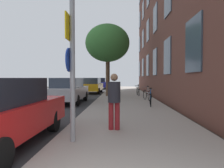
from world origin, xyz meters
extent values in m
plane|color=#332D28|center=(-2.40, 15.00, 0.00)|extent=(41.80, 41.80, 0.00)
cube|color=#2D2D30|center=(-4.50, 15.00, 0.01)|extent=(7.00, 38.00, 0.01)
cube|color=#9E9389|center=(1.10, 15.00, 0.06)|extent=(4.20, 38.00, 0.12)
cube|color=brown|center=(3.70, 14.50, 7.32)|extent=(0.50, 27.00, 14.65)
cube|color=#384756|center=(3.42, 6.17, 2.88)|extent=(0.06, 1.64, 2.07)
cube|color=#384756|center=(3.42, 10.33, 2.88)|extent=(0.06, 1.64, 2.07)
cube|color=#384756|center=(3.42, 14.50, 2.88)|extent=(0.06, 1.64, 2.07)
cube|color=#384756|center=(3.42, 18.67, 2.88)|extent=(0.06, 1.64, 2.07)
cube|color=#384756|center=(3.42, 22.83, 2.88)|extent=(0.06, 1.64, 2.07)
cube|color=#384756|center=(3.42, 27.00, 2.88)|extent=(0.06, 1.64, 2.07)
cube|color=#384756|center=(3.42, 14.50, 6.29)|extent=(0.06, 1.64, 2.07)
cube|color=#384756|center=(3.42, 18.67, 6.29)|extent=(0.06, 1.64, 2.07)
cube|color=#384756|center=(3.42, 22.83, 6.29)|extent=(0.06, 1.64, 2.07)
cube|color=#384756|center=(3.42, 27.00, 6.29)|extent=(0.06, 1.64, 2.07)
cube|color=#384756|center=(3.42, 22.83, 9.70)|extent=(0.06, 1.64, 2.07)
cube|color=#384756|center=(3.42, 27.00, 9.70)|extent=(0.06, 1.64, 2.07)
cylinder|color=gray|center=(-0.45, 3.11, 1.88)|extent=(0.12, 0.12, 3.52)
cube|color=yellow|center=(-0.53, 3.11, 2.80)|extent=(0.03, 0.60, 0.60)
cylinder|color=#14339E|center=(-0.53, 3.11, 2.05)|extent=(0.03, 0.56, 0.56)
cylinder|color=black|center=(-0.47, 19.60, 1.88)|extent=(0.12, 0.12, 3.53)
cube|color=black|center=(-0.65, 19.60, 3.20)|extent=(0.20, 0.24, 0.80)
sphere|color=red|center=(-0.76, 19.60, 3.46)|extent=(0.16, 0.16, 0.16)
sphere|color=#523707|center=(-0.76, 19.60, 3.20)|extent=(0.16, 0.16, 0.16)
sphere|color=#083E11|center=(-0.76, 19.60, 2.94)|extent=(0.16, 0.16, 0.16)
cylinder|color=brown|center=(-0.39, 15.41, 1.78)|extent=(0.29, 0.29, 3.32)
ellipsoid|color=#387533|center=(-0.39, 15.41, 4.55)|extent=(3.69, 3.69, 3.14)
torus|color=black|center=(2.37, 9.91, 0.47)|extent=(0.12, 0.69, 0.69)
torus|color=black|center=(2.26, 8.89, 0.47)|extent=(0.12, 0.69, 0.69)
cylinder|color=#194C99|center=(2.32, 9.40, 0.66)|extent=(0.14, 0.87, 0.04)
cylinder|color=#194C99|center=(2.29, 9.14, 0.57)|extent=(0.10, 0.53, 0.29)
cylinder|color=#194C99|center=(2.30, 9.24, 0.91)|extent=(0.04, 0.04, 0.28)
cube|color=black|center=(2.30, 9.24, 1.07)|extent=(0.10, 0.24, 0.06)
cylinder|color=#4C4C4C|center=(2.37, 9.91, 0.99)|extent=(0.42, 0.08, 0.03)
torus|color=black|center=(2.39, 12.47, 0.47)|extent=(0.18, 0.69, 0.69)
torus|color=black|center=(2.59, 11.51, 0.47)|extent=(0.18, 0.69, 0.69)
cylinder|color=#99999E|center=(2.49, 11.99, 0.66)|extent=(0.21, 0.83, 0.04)
cylinder|color=#99999E|center=(2.54, 11.75, 0.57)|extent=(0.14, 0.50, 0.27)
cylinder|color=#99999E|center=(2.52, 11.85, 0.91)|extent=(0.04, 0.04, 0.28)
cube|color=black|center=(2.52, 11.85, 1.07)|extent=(0.10, 0.24, 0.06)
cylinder|color=#4C4C4C|center=(2.39, 12.47, 0.99)|extent=(0.42, 0.11, 0.03)
torus|color=black|center=(2.18, 16.12, 0.45)|extent=(0.07, 0.66, 0.66)
torus|color=black|center=(2.23, 15.06, 0.45)|extent=(0.07, 0.66, 0.66)
cylinder|color=black|center=(2.20, 15.59, 0.63)|extent=(0.09, 0.90, 0.04)
cylinder|color=black|center=(2.22, 15.33, 0.55)|extent=(0.07, 0.54, 0.29)
cylinder|color=black|center=(2.21, 15.43, 0.88)|extent=(0.04, 0.04, 0.28)
cube|color=black|center=(2.21, 15.43, 1.04)|extent=(0.10, 0.24, 0.06)
cylinder|color=#4C4C4C|center=(2.18, 16.12, 0.96)|extent=(0.42, 0.05, 0.03)
cylinder|color=maroon|center=(0.40, 4.26, 0.52)|extent=(0.15, 0.15, 0.80)
cylinder|color=maroon|center=(0.58, 4.26, 0.52)|extent=(0.15, 0.15, 0.80)
cylinder|color=#26262D|center=(0.49, 4.26, 1.22)|extent=(0.41, 0.41, 0.60)
sphere|color=#936B4C|center=(0.49, 4.26, 1.65)|extent=(0.22, 0.22, 0.22)
cylinder|color=black|center=(-1.34, 4.39, 0.33)|extent=(0.22, 0.64, 0.64)
cube|color=#B7B7BC|center=(-2.66, 11.33, 0.68)|extent=(1.87, 4.48, 0.70)
cube|color=#2D3847|center=(-2.66, 11.11, 1.33)|extent=(1.56, 2.51, 0.60)
cylinder|color=black|center=(-3.51, 12.76, 0.33)|extent=(0.22, 0.64, 0.64)
cylinder|color=black|center=(-1.81, 12.76, 0.33)|extent=(0.22, 0.64, 0.64)
cylinder|color=black|center=(-3.51, 9.90, 0.33)|extent=(0.22, 0.64, 0.64)
cylinder|color=black|center=(-1.81, 9.90, 0.33)|extent=(0.22, 0.64, 0.64)
cube|color=orange|center=(-2.25, 19.67, 0.68)|extent=(1.90, 4.41, 0.70)
cube|color=#2D3847|center=(-2.25, 19.45, 1.33)|extent=(1.56, 2.48, 0.60)
cylinder|color=black|center=(-3.06, 21.06, 0.33)|extent=(0.22, 0.64, 0.64)
cylinder|color=black|center=(-1.43, 21.06, 0.33)|extent=(0.22, 0.64, 0.64)
cylinder|color=black|center=(-3.06, 18.27, 0.33)|extent=(0.22, 0.64, 0.64)
cylinder|color=black|center=(-1.43, 18.27, 0.33)|extent=(0.22, 0.64, 0.64)
cube|color=navy|center=(-2.16, 28.00, 0.68)|extent=(1.83, 4.50, 0.70)
cube|color=#1E232D|center=(-2.16, 27.78, 1.33)|extent=(1.51, 2.53, 0.60)
cylinder|color=black|center=(-2.95, 29.43, 0.33)|extent=(0.22, 0.64, 0.64)
cylinder|color=black|center=(-1.38, 29.43, 0.33)|extent=(0.22, 0.64, 0.64)
cylinder|color=black|center=(-2.95, 26.57, 0.33)|extent=(0.22, 0.64, 0.64)
cylinder|color=black|center=(-1.38, 26.57, 0.33)|extent=(0.22, 0.64, 0.64)
camera|label=1|loc=(0.66, -1.61, 1.63)|focal=32.45mm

